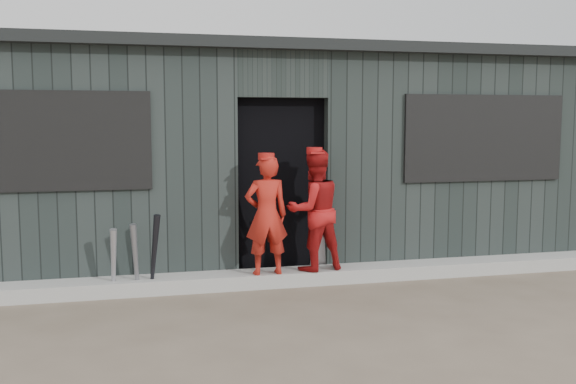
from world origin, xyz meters
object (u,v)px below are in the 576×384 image
object	(u,v)px
bat_left	(113,262)
player_red_right	(314,210)
player_red_left	(266,215)
dugout	(258,156)
bat_right	(154,254)
bat_mid	(136,259)
player_grey_back	(326,220)

from	to	relation	value
bat_left	player_red_right	distance (m)	2.14
player_red_left	player_red_right	xyz separation A→B (m)	(0.54, 0.07, 0.03)
dugout	bat_right	bearing A→B (deg)	-128.33
player_red_left	dugout	size ratio (longest dim) A/B	0.15
bat_left	bat_right	size ratio (longest dim) A/B	0.84
player_red_right	dugout	size ratio (longest dim) A/B	0.16
bat_left	bat_right	bearing A→B (deg)	-1.15
bat_right	dugout	world-z (taller)	dugout
bat_mid	bat_right	bearing A→B (deg)	-4.31
player_red_right	player_grey_back	world-z (taller)	player_red_right
bat_left	player_grey_back	distance (m)	2.42
bat_left	dugout	size ratio (longest dim) A/B	0.08
player_grey_back	dugout	xyz separation A→B (m)	(-0.55, 1.28, 0.67)
bat_left	bat_right	world-z (taller)	bat_right
dugout	player_grey_back	bearing A→B (deg)	-66.80
player_red_left	bat_left	bearing A→B (deg)	-2.85
player_red_right	dugout	distance (m)	1.81
bat_left	dugout	xyz separation A→B (m)	(1.80, 1.77, 0.94)
bat_mid	player_red_right	bearing A→B (deg)	1.39
player_red_left	player_grey_back	xyz separation A→B (m)	(0.80, 0.51, -0.16)
bat_mid	dugout	size ratio (longest dim) A/B	0.09
bat_left	bat_mid	size ratio (longest dim) A/B	0.95
bat_left	player_red_left	distance (m)	1.61
bat_right	player_grey_back	world-z (taller)	player_grey_back
bat_mid	bat_left	bearing A→B (deg)	-178.44
bat_right	player_red_right	size ratio (longest dim) A/B	0.64
player_red_left	player_grey_back	size ratio (longest dim) A/B	1.02
bat_left	player_red_left	xyz separation A→B (m)	(1.55, -0.02, 0.42)
bat_right	player_grey_back	bearing A→B (deg)	14.34
bat_right	player_red_left	size ratio (longest dim) A/B	0.67
bat_right	dugout	bearing A→B (deg)	51.67
bat_left	player_grey_back	size ratio (longest dim) A/B	0.57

